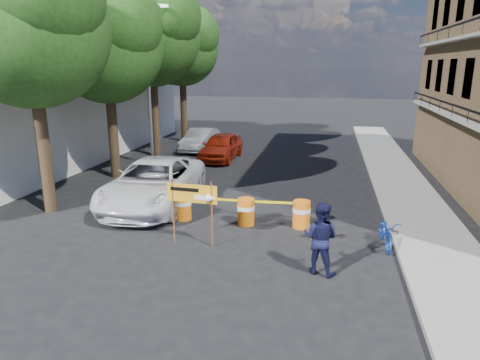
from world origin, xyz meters
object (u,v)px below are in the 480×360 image
at_px(detour_sign, 199,199).
at_px(suv_white, 154,183).
at_px(barrel_mid_right, 246,211).
at_px(bicycle, 387,219).
at_px(sedan_silver, 200,140).
at_px(sedan_red, 221,146).
at_px(barrel_mid_left, 183,206).
at_px(pedestrian, 320,238).
at_px(barrel_far_right, 301,214).
at_px(dog, 317,231).
at_px(barrel_far_left, 143,204).

bearing_deg(detour_sign, suv_white, 133.52).
xyz_separation_m(barrel_mid_right, suv_white, (-3.82, 1.41, 0.37)).
relative_size(bicycle, sedan_silver, 0.41).
bearing_deg(sedan_red, sedan_silver, 131.08).
relative_size(barrel_mid_left, pedestrian, 0.48).
bearing_deg(barrel_mid_right, detour_sign, -117.70).
xyz_separation_m(barrel_far_right, detour_sign, (-2.83, -2.05, 0.97)).
bearing_deg(bicycle, sedan_silver, 123.32).
bearing_deg(barrel_mid_left, dog, -11.91).
xyz_separation_m(detour_sign, sedan_red, (-2.28, 11.63, -0.70)).
xyz_separation_m(barrel_far_right, bicycle, (2.52, -1.02, 0.37)).
xyz_separation_m(barrel_far_left, pedestrian, (6.14, -2.98, 0.47)).
relative_size(bicycle, dog, 2.20).
height_order(barrel_mid_left, bicycle, bicycle).
distance_m(barrel_mid_right, bicycle, 4.45).
bearing_deg(detour_sign, barrel_mid_right, 65.67).
distance_m(detour_sign, pedestrian, 3.67).
distance_m(barrel_far_left, barrel_mid_left, 1.46).
height_order(detour_sign, dog, detour_sign).
bearing_deg(suv_white, barrel_mid_right, -23.16).
bearing_deg(suv_white, dog, -23.38).
xyz_separation_m(barrel_mid_left, dog, (4.56, -0.96, -0.15)).
height_order(bicycle, sedan_silver, bicycle).
distance_m(pedestrian, sedan_silver, 16.86).
bearing_deg(detour_sign, barrel_far_left, 146.85).
height_order(barrel_mid_left, sedan_red, sedan_red).
bearing_deg(sedan_silver, barrel_mid_right, -64.04).
relative_size(detour_sign, pedestrian, 1.04).
bearing_deg(barrel_far_left, dog, -8.81).
xyz_separation_m(detour_sign, dog, (3.37, 1.03, -1.12)).
bearing_deg(bicycle, barrel_mid_left, 168.55).
xyz_separation_m(pedestrian, sedan_red, (-5.77, 12.65, -0.20)).
bearing_deg(pedestrian, sedan_red, -48.37).
xyz_separation_m(barrel_mid_right, bicycle, (4.34, -0.89, 0.37)).
bearing_deg(barrel_far_left, barrel_mid_left, 1.12).
bearing_deg(barrel_mid_right, barrel_mid_left, 178.25).
distance_m(barrel_mid_left, sedan_silver, 12.36).
xyz_separation_m(suv_white, sedan_red, (0.53, 8.30, -0.10)).
bearing_deg(barrel_far_right, barrel_mid_right, -176.07).
xyz_separation_m(barrel_far_right, suv_white, (-5.64, 1.28, 0.37)).
distance_m(detour_sign, dog, 3.70).
bearing_deg(sedan_red, pedestrian, -63.66).
xyz_separation_m(barrel_mid_right, pedestrian, (2.48, -2.94, 0.47)).
height_order(barrel_far_right, bicycle, bicycle).
height_order(barrel_far_right, suv_white, suv_white).
xyz_separation_m(bicycle, dog, (-1.98, 0.00, -0.52)).
bearing_deg(barrel_mid_left, sedan_red, 96.42).
height_order(barrel_mid_left, barrel_far_right, same).
relative_size(barrel_far_right, suv_white, 0.15).
bearing_deg(sedan_silver, suv_white, -79.99).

